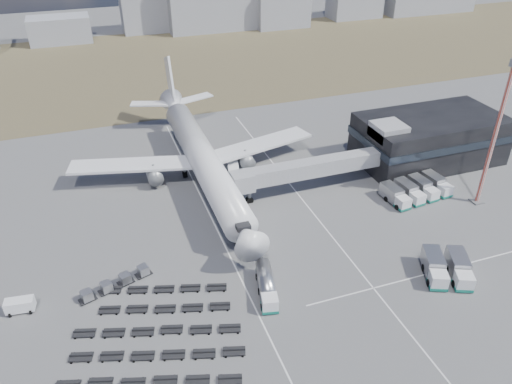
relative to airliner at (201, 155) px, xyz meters
name	(u,v)px	position (x,y,z in m)	size (l,w,h in m)	color
ground	(254,278)	(0.00, -32.38, -5.29)	(420.00, 420.00, 0.00)	#565659
grass_strip	(144,67)	(0.00, 77.62, -5.29)	(420.00, 90.00, 0.01)	brown
lane_markings	(305,253)	(9.77, -29.38, -5.29)	(47.12, 110.00, 0.01)	silver
terminal	(429,138)	(47.77, -8.41, -0.04)	(30.40, 16.40, 11.00)	black
jet_bridge	(298,171)	(15.90, -11.95, -0.24)	(30.30, 3.80, 7.05)	#939399
airliner	(201,155)	(0.00, 0.00, 0.00)	(51.59, 64.53, 17.62)	white
skyline	(126,9)	(0.21, 116.80, 5.23)	(314.86, 26.01, 25.45)	#9396A1
fuel_tanker	(267,285)	(0.60, -35.97, -3.79)	(4.39, 9.59, 3.01)	white
pushback_tug	(256,242)	(2.87, -24.79, -4.58)	(3.15, 1.77, 1.43)	white
utility_van	(20,306)	(-33.25, -27.93, -4.24)	(3.88, 1.76, 2.11)	white
catering_truck	(233,171)	(6.19, -1.62, -3.99)	(3.49, 5.92, 2.54)	white
service_trucks_near	(447,268)	(27.73, -41.69, -3.64)	(8.77, 9.42, 3.04)	white
service_trucks_far	(416,190)	(36.95, -20.59, -3.79)	(13.13, 8.15, 2.77)	white
uld_row	(116,283)	(-20.07, -27.47, -4.35)	(11.22, 5.01, 1.57)	black
baggage_dollies	(157,332)	(-15.95, -38.56, -4.94)	(25.56, 23.17, 0.70)	black
floodlight_mast	(495,135)	(46.83, -26.11, 8.54)	(2.63, 2.13, 27.60)	#B62F1D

